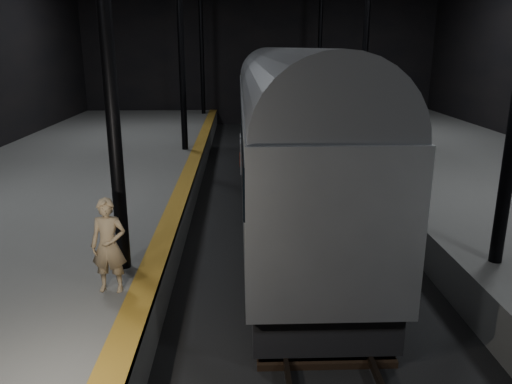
{
  "coord_description": "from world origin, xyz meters",
  "views": [
    {
      "loc": [
        -1.47,
        -13.32,
        5.26
      ],
      "look_at": [
        -1.08,
        -2.15,
        2.0
      ],
      "focal_mm": 35.0,
      "sensor_mm": 36.0,
      "label": 1
    }
  ],
  "objects": [
    {
      "name": "ground",
      "position": [
        0.0,
        0.0,
        0.0
      ],
      "size": [
        44.0,
        44.0,
        0.0
      ],
      "primitive_type": "plane",
      "color": "black",
      "rests_on": "ground"
    },
    {
      "name": "train",
      "position": [
        -0.0,
        3.28,
        2.85
      ],
      "size": [
        2.87,
        19.15,
        5.12
      ],
      "color": "#A9ACB1",
      "rests_on": "ground"
    },
    {
      "name": "tactile_strip",
      "position": [
        -3.25,
        0.0,
        1.0
      ],
      "size": [
        0.5,
        43.8,
        0.01
      ],
      "primitive_type": "cube",
      "color": "#865E18",
      "rests_on": "platform_left"
    },
    {
      "name": "platform_left",
      "position": [
        -7.5,
        0.0,
        0.5
      ],
      "size": [
        9.0,
        43.8,
        1.0
      ],
      "primitive_type": "cube",
      "color": "#595956",
      "rests_on": "ground"
    },
    {
      "name": "woman",
      "position": [
        -3.8,
        -5.01,
        1.87
      ],
      "size": [
        0.66,
        0.45,
        1.74
      ],
      "primitive_type": "imported",
      "rotation": [
        0.0,
        0.0,
        -0.06
      ],
      "color": "#9E8460",
      "rests_on": "platform_left"
    },
    {
      "name": "track",
      "position": [
        0.0,
        0.0,
        0.07
      ],
      "size": [
        2.4,
        43.0,
        0.24
      ],
      "color": "#3F3328",
      "rests_on": "ground"
    }
  ]
}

